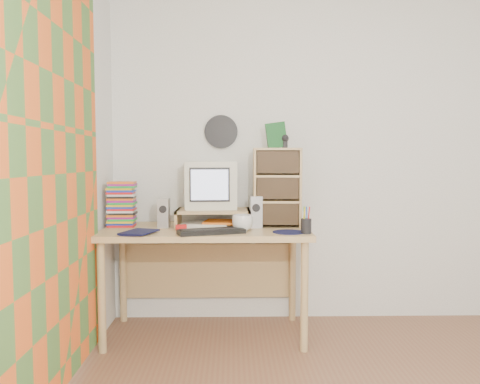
{
  "coord_description": "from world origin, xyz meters",
  "views": [
    {
      "loc": [
        -0.85,
        -1.81,
        1.22
      ],
      "look_at": [
        -0.79,
        1.33,
        1.0
      ],
      "focal_mm": 35.0,
      "sensor_mm": 36.0,
      "label": 1
    }
  ],
  "objects_px": {
    "keyboard": "(211,231)",
    "dvd_stack": "(122,208)",
    "desk": "(206,246)",
    "diary": "(127,230)",
    "cd_rack": "(277,187)",
    "crt_monitor": "(211,185)",
    "mug": "(242,223)"
  },
  "relations": [
    {
      "from": "keyboard",
      "to": "dvd_stack",
      "type": "distance_m",
      "value": 0.74
    },
    {
      "from": "desk",
      "to": "diary",
      "type": "xyz_separation_m",
      "value": [
        -0.49,
        -0.27,
        0.16
      ]
    },
    {
      "from": "keyboard",
      "to": "dvd_stack",
      "type": "height_order",
      "value": "dvd_stack"
    },
    {
      "from": "cd_rack",
      "to": "diary",
      "type": "bearing_deg",
      "value": -161.38
    },
    {
      "from": "desk",
      "to": "crt_monitor",
      "type": "height_order",
      "value": "crt_monitor"
    },
    {
      "from": "crt_monitor",
      "to": "mug",
      "type": "xyz_separation_m",
      "value": [
        0.22,
        -0.28,
        -0.23
      ]
    },
    {
      "from": "diary",
      "to": "mug",
      "type": "bearing_deg",
      "value": 24.33
    },
    {
      "from": "keyboard",
      "to": "cd_rack",
      "type": "height_order",
      "value": "cd_rack"
    },
    {
      "from": "crt_monitor",
      "to": "cd_rack",
      "type": "height_order",
      "value": "cd_rack"
    },
    {
      "from": "desk",
      "to": "crt_monitor",
      "type": "relative_size",
      "value": 3.95
    },
    {
      "from": "crt_monitor",
      "to": "dvd_stack",
      "type": "distance_m",
      "value": 0.65
    },
    {
      "from": "keyboard",
      "to": "crt_monitor",
      "type": "bearing_deg",
      "value": 75.44
    },
    {
      "from": "crt_monitor",
      "to": "dvd_stack",
      "type": "relative_size",
      "value": 1.37
    },
    {
      "from": "dvd_stack",
      "to": "mug",
      "type": "relative_size",
      "value": 1.88
    },
    {
      "from": "keyboard",
      "to": "cd_rack",
      "type": "distance_m",
      "value": 0.61
    },
    {
      "from": "crt_monitor",
      "to": "keyboard",
      "type": "xyz_separation_m",
      "value": [
        0.02,
        -0.39,
        -0.27
      ]
    },
    {
      "from": "crt_monitor",
      "to": "dvd_stack",
      "type": "height_order",
      "value": "crt_monitor"
    },
    {
      "from": "desk",
      "to": "keyboard",
      "type": "relative_size",
      "value": 3.31
    },
    {
      "from": "desk",
      "to": "dvd_stack",
      "type": "xyz_separation_m",
      "value": [
        -0.59,
        0.04,
        0.26
      ]
    },
    {
      "from": "dvd_stack",
      "to": "diary",
      "type": "xyz_separation_m",
      "value": [
        0.1,
        -0.31,
        -0.11
      ]
    },
    {
      "from": "dvd_stack",
      "to": "mug",
      "type": "xyz_separation_m",
      "value": [
        0.85,
        -0.23,
        -0.08
      ]
    },
    {
      "from": "keyboard",
      "to": "diary",
      "type": "distance_m",
      "value": 0.54
    },
    {
      "from": "dvd_stack",
      "to": "mug",
      "type": "bearing_deg",
      "value": -16.83
    },
    {
      "from": "cd_rack",
      "to": "dvd_stack",
      "type": "bearing_deg",
      "value": -178.79
    },
    {
      "from": "dvd_stack",
      "to": "diary",
      "type": "bearing_deg",
      "value": -72.97
    },
    {
      "from": "crt_monitor",
      "to": "mug",
      "type": "relative_size",
      "value": 2.58
    },
    {
      "from": "cd_rack",
      "to": "mug",
      "type": "relative_size",
      "value": 4.01
    },
    {
      "from": "crt_monitor",
      "to": "mug",
      "type": "bearing_deg",
      "value": -55.89
    },
    {
      "from": "mug",
      "to": "keyboard",
      "type": "bearing_deg",
      "value": -152.65
    },
    {
      "from": "keyboard",
      "to": "cd_rack",
      "type": "xyz_separation_m",
      "value": [
        0.45,
        0.32,
        0.26
      ]
    },
    {
      "from": "desk",
      "to": "crt_monitor",
      "type": "distance_m",
      "value": 0.43
    },
    {
      "from": "crt_monitor",
      "to": "diary",
      "type": "distance_m",
      "value": 0.69
    }
  ]
}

